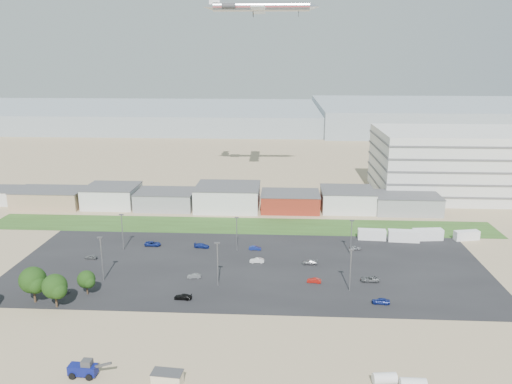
# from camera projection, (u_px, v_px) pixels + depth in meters

# --- Properties ---
(ground) EXTENTS (700.00, 700.00, 0.00)m
(ground) POSITION_uv_depth(u_px,v_px,m) (220.00, 303.00, 108.24)
(ground) COLOR #998061
(ground) RESTS_ON ground
(parking_lot) EXTENTS (120.00, 50.00, 0.01)m
(parking_lot) POSITION_uv_depth(u_px,v_px,m) (249.00, 266.00, 127.26)
(parking_lot) COLOR black
(parking_lot) RESTS_ON ground
(grass_strip) EXTENTS (160.00, 16.00, 0.02)m
(grass_strip) POSITION_uv_depth(u_px,v_px,m) (240.00, 226.00, 158.40)
(grass_strip) COLOR #2D491B
(grass_strip) RESTS_ON ground
(hills_backdrop) EXTENTS (700.00, 200.00, 9.00)m
(hills_backdrop) POSITION_uv_depth(u_px,v_px,m) (316.00, 118.00, 408.81)
(hills_backdrop) COLOR gray
(hills_backdrop) RESTS_ON ground
(building_row) EXTENTS (170.00, 20.00, 8.00)m
(building_row) POSITION_uv_depth(u_px,v_px,m) (197.00, 197.00, 176.62)
(building_row) COLOR silver
(building_row) RESTS_ON ground
(parking_garage) EXTENTS (80.00, 40.00, 25.00)m
(parking_garage) POSITION_uv_depth(u_px,v_px,m) (482.00, 163.00, 191.81)
(parking_garage) COLOR silver
(parking_garage) RESTS_ON ground
(portable_shed) EXTENTS (5.20, 3.04, 2.51)m
(portable_shed) POSITION_uv_depth(u_px,v_px,m) (167.00, 379.00, 80.42)
(portable_shed) COLOR beige
(portable_shed) RESTS_ON ground
(telehandler) EXTENTS (7.58, 2.85, 3.11)m
(telehandler) POSITION_uv_depth(u_px,v_px,m) (83.00, 368.00, 82.74)
(telehandler) COLOR #0B125B
(telehandler) RESTS_ON ground
(storage_tank_nw) EXTENTS (4.01, 2.34, 2.29)m
(storage_tank_nw) POSITION_uv_depth(u_px,v_px,m) (385.00, 378.00, 80.69)
(storage_tank_nw) COLOR silver
(storage_tank_nw) RESTS_ON ground
(storage_tank_ne) EXTENTS (4.10, 2.08, 2.45)m
(storage_tank_ne) POSITION_uv_depth(u_px,v_px,m) (413.00, 384.00, 79.12)
(storage_tank_ne) COLOR silver
(storage_tank_ne) RESTS_ON ground
(box_trailer_a) EXTENTS (8.15, 3.00, 3.00)m
(box_trailer_a) POSITION_uv_depth(u_px,v_px,m) (372.00, 234.00, 145.93)
(box_trailer_a) COLOR silver
(box_trailer_a) RESTS_ON ground
(box_trailer_b) EXTENTS (8.88, 3.30, 3.27)m
(box_trailer_b) POSITION_uv_depth(u_px,v_px,m) (404.00, 236.00, 144.37)
(box_trailer_b) COLOR silver
(box_trailer_b) RESTS_ON ground
(box_trailer_c) EXTENTS (8.84, 3.65, 3.22)m
(box_trailer_c) POSITION_uv_depth(u_px,v_px,m) (428.00, 234.00, 145.66)
(box_trailer_c) COLOR silver
(box_trailer_c) RESTS_ON ground
(box_trailer_d) EXTENTS (7.55, 3.70, 2.72)m
(box_trailer_d) POSITION_uv_depth(u_px,v_px,m) (467.00, 235.00, 145.64)
(box_trailer_d) COLOR silver
(box_trailer_d) RESTS_ON ground
(tree_mid) EXTENTS (6.13, 6.13, 9.19)m
(tree_mid) POSITION_uv_depth(u_px,v_px,m) (33.00, 283.00, 107.29)
(tree_mid) COLOR black
(tree_mid) RESTS_ON ground
(tree_right) EXTENTS (5.61, 5.61, 8.41)m
(tree_right) POSITION_uv_depth(u_px,v_px,m) (55.00, 289.00, 105.28)
(tree_right) COLOR black
(tree_right) RESTS_ON ground
(tree_near) EXTENTS (4.25, 4.25, 6.37)m
(tree_near) POSITION_uv_depth(u_px,v_px,m) (86.00, 281.00, 111.32)
(tree_near) COLOR black
(tree_near) RESTS_ON ground
(lightpole_front_l) EXTENTS (1.29, 0.54, 10.99)m
(lightpole_front_l) POSITION_uv_depth(u_px,v_px,m) (102.00, 259.00, 117.76)
(lightpole_front_l) COLOR slate
(lightpole_front_l) RESTS_ON ground
(lightpole_front_m) EXTENTS (1.26, 0.53, 10.72)m
(lightpole_front_m) POSITION_uv_depth(u_px,v_px,m) (218.00, 264.00, 114.98)
(lightpole_front_m) COLOR slate
(lightpole_front_m) RESTS_ON ground
(lightpole_front_r) EXTENTS (1.18, 0.49, 10.07)m
(lightpole_front_r) POSITION_uv_depth(u_px,v_px,m) (350.00, 270.00, 112.63)
(lightpole_front_r) COLOR slate
(lightpole_front_r) RESTS_ON ground
(lightpole_back_l) EXTENTS (1.22, 0.51, 10.33)m
(lightpole_back_l) POSITION_uv_depth(u_px,v_px,m) (122.00, 232.00, 136.90)
(lightpole_back_l) COLOR slate
(lightpole_back_l) RESTS_ON ground
(lightpole_back_m) EXTENTS (1.13, 0.47, 9.62)m
(lightpole_back_m) POSITION_uv_depth(u_px,v_px,m) (237.00, 234.00, 136.49)
(lightpole_back_m) COLOR slate
(lightpole_back_m) RESTS_ON ground
(lightpole_back_r) EXTENTS (1.14, 0.48, 9.71)m
(lightpole_back_r) POSITION_uv_depth(u_px,v_px,m) (351.00, 237.00, 133.76)
(lightpole_back_r) COLOR slate
(lightpole_back_r) RESTS_ON ground
(airliner) EXTENTS (44.58, 31.08, 12.92)m
(airliner) POSITION_uv_depth(u_px,v_px,m) (261.00, 7.00, 184.84)
(airliner) COLOR silver
(parked_car_0) EXTENTS (4.44, 2.11, 1.22)m
(parked_car_0) POSITION_uv_depth(u_px,v_px,m) (370.00, 279.00, 118.40)
(parked_car_0) COLOR #595B5E
(parked_car_0) RESTS_ON ground
(parked_car_1) EXTENTS (3.48, 1.55, 1.11)m
(parked_car_1) POSITION_uv_depth(u_px,v_px,m) (314.00, 280.00, 117.77)
(parked_car_1) COLOR #9C140E
(parked_car_1) RESTS_ON ground
(parked_car_2) EXTENTS (3.92, 1.82, 1.30)m
(parked_car_2) POSITION_uv_depth(u_px,v_px,m) (381.00, 301.00, 107.59)
(parked_car_2) COLOR navy
(parked_car_2) RESTS_ON ground
(parked_car_3) EXTENTS (4.07, 1.93, 1.15)m
(parked_car_3) POSITION_uv_depth(u_px,v_px,m) (183.00, 297.00, 109.66)
(parked_car_3) COLOR black
(parked_car_3) RESTS_ON ground
(parked_car_4) EXTENTS (3.37, 1.44, 1.08)m
(parked_car_4) POSITION_uv_depth(u_px,v_px,m) (194.00, 276.00, 120.23)
(parked_car_4) COLOR #595B5E
(parked_car_4) RESTS_ON ground
(parked_car_5) EXTENTS (3.47, 1.77, 1.13)m
(parked_car_5) POSITION_uv_depth(u_px,v_px,m) (91.00, 257.00, 131.78)
(parked_car_5) COLOR #595B5E
(parked_car_5) RESTS_ON ground
(parked_car_6) EXTENTS (4.49, 2.31, 1.25)m
(parked_car_6) POSITION_uv_depth(u_px,v_px,m) (202.00, 246.00, 139.66)
(parked_car_6) COLOR navy
(parked_car_6) RESTS_ON ground
(parked_car_7) EXTENTS (3.81, 1.45, 1.24)m
(parked_car_7) POSITION_uv_depth(u_px,v_px,m) (257.00, 260.00, 129.34)
(parked_car_7) COLOR silver
(parked_car_7) RESTS_ON ground
(parked_car_8) EXTENTS (3.40, 1.68, 1.11)m
(parked_car_8) POSITION_uv_depth(u_px,v_px,m) (355.00, 248.00, 138.04)
(parked_car_8) COLOR #A5A5AA
(parked_car_8) RESTS_ON ground
(parked_car_9) EXTENTS (4.63, 2.24, 1.27)m
(parked_car_9) POSITION_uv_depth(u_px,v_px,m) (153.00, 244.00, 141.05)
(parked_car_9) COLOR navy
(parked_car_9) RESTS_ON ground
(parked_car_10) EXTENTS (4.36, 2.10, 1.23)m
(parked_car_10) POSITION_uv_depth(u_px,v_px,m) (60.00, 290.00, 112.72)
(parked_car_10) COLOR #595B5E
(parked_car_10) RESTS_ON ground
(parked_car_11) EXTENTS (3.45, 1.30, 1.12)m
(parked_car_11) POSITION_uv_depth(u_px,v_px,m) (255.00, 248.00, 138.04)
(parked_car_11) COLOR navy
(parked_car_11) RESTS_ON ground
(parked_car_12) EXTENTS (4.04, 1.74, 1.16)m
(parked_car_12) POSITION_uv_depth(u_px,v_px,m) (310.00, 262.00, 128.30)
(parked_car_12) COLOR #A5A5AA
(parked_car_12) RESTS_ON ground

